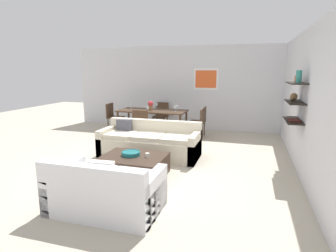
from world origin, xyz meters
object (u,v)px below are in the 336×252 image
(decorative_bowl, at_px, (131,153))
(wine_glass_foot, at_px, (148,108))
(loveseat_white, at_px, (105,191))
(dining_chair_foot, at_px, (142,123))
(centerpiece_vase, at_px, (151,105))
(dining_chair_right_far, at_px, (200,120))
(coffee_table, at_px, (134,166))
(wine_glass_head, at_px, (156,104))
(dining_chair_right_near, at_px, (198,122))
(candle_jar, at_px, (147,155))
(wine_glass_right_near, at_px, (175,108))
(dining_chair_left_far, at_px, (113,115))
(dining_chair_head, at_px, (161,114))
(dining_table, at_px, (152,112))
(wine_glass_left_far, at_px, (131,105))
(sofa_beige, at_px, (150,143))
(wine_glass_right_far, at_px, (177,107))

(decorative_bowl, distance_m, wine_glass_foot, 2.95)
(loveseat_white, height_order, wine_glass_foot, wine_glass_foot)
(dining_chair_foot, relative_size, centerpiece_vase, 3.22)
(dining_chair_right_far, xyz_separation_m, centerpiece_vase, (-1.49, -0.18, 0.39))
(coffee_table, xyz_separation_m, wine_glass_head, (-0.80, 3.62, 0.69))
(dining_chair_right_near, relative_size, wine_glass_head, 4.79)
(candle_jar, xyz_separation_m, wine_glass_right_near, (-0.33, 3.11, 0.45))
(loveseat_white, bearing_deg, dining_chair_left_far, 116.65)
(wine_glass_right_near, bearing_deg, dining_chair_head, 127.54)
(dining_table, bearing_deg, dining_chair_right_far, 7.96)
(dining_chair_head, distance_m, wine_glass_left_far, 1.10)
(wine_glass_left_far, bearing_deg, centerpiece_vase, -7.33)
(candle_jar, bearing_deg, dining_chair_foot, 114.31)
(dining_chair_head, relative_size, dining_chair_left_far, 1.00)
(wine_glass_foot, height_order, centerpiece_vase, centerpiece_vase)
(dining_table, xyz_separation_m, dining_chair_head, (0.00, 0.85, -0.18))
(wine_glass_foot, height_order, wine_glass_head, wine_glass_head)
(sofa_beige, xyz_separation_m, decorative_bowl, (0.08, -1.20, 0.13))
(dining_chair_right_far, distance_m, wine_glass_right_far, 0.78)
(dining_chair_left_far, relative_size, dining_chair_right_near, 1.00)
(dining_chair_right_far, relative_size, wine_glass_right_far, 5.50)
(candle_jar, relative_size, dining_chair_foot, 0.09)
(dining_chair_right_far, bearing_deg, sofa_beige, -109.32)
(sofa_beige, relative_size, wine_glass_left_far, 13.65)
(loveseat_white, height_order, dining_chair_right_far, dining_chair_right_far)
(dining_table, bearing_deg, centerpiece_vase, 159.66)
(dining_table, xyz_separation_m, dining_chair_foot, (0.00, -0.85, -0.18))
(dining_chair_right_near, distance_m, wine_glass_head, 1.59)
(coffee_table, distance_m, dining_chair_right_far, 3.51)
(dining_chair_foot, xyz_separation_m, wine_glass_head, (-0.00, 1.23, 0.38))
(dining_chair_head, distance_m, dining_chair_right_near, 1.77)
(sofa_beige, bearing_deg, decorative_bowl, -86.19)
(wine_glass_left_far, bearing_deg, sofa_beige, -56.53)
(coffee_table, xyz_separation_m, dining_chair_foot, (-0.80, 2.39, 0.31))
(dining_chair_left_far, xyz_separation_m, dining_chair_right_near, (2.86, -0.40, 0.00))
(candle_jar, distance_m, wine_glass_left_far, 3.81)
(loveseat_white, distance_m, decorative_bowl, 1.38)
(wine_glass_foot, bearing_deg, loveseat_white, -77.06)
(wine_glass_right_near, bearing_deg, wine_glass_right_far, 90.00)
(dining_chair_right_far, xyz_separation_m, wine_glass_left_far, (-2.17, -0.09, 0.36))
(dining_chair_foot, height_order, wine_glass_head, wine_glass_head)
(wine_glass_left_far, bearing_deg, wine_glass_right_far, 0.00)
(dining_chair_foot, relative_size, dining_chair_right_near, 1.00)
(sofa_beige, xyz_separation_m, wine_glass_left_far, (-1.39, 2.11, 0.57))
(candle_jar, distance_m, wine_glass_head, 3.78)
(dining_chair_foot, xyz_separation_m, wine_glass_foot, (-0.00, 0.47, 0.37))
(wine_glass_right_far, distance_m, wine_glass_head, 0.79)
(wine_glass_right_far, bearing_deg, centerpiece_vase, -173.79)
(coffee_table, xyz_separation_m, wine_glass_left_far, (-1.54, 3.35, 0.67))
(centerpiece_vase, bearing_deg, dining_chair_right_near, -8.49)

